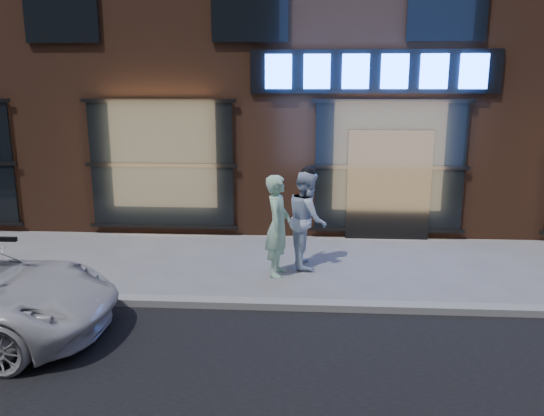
{
  "coord_description": "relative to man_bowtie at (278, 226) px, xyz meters",
  "views": [
    {
      "loc": [
        -1.8,
        -7.53,
        3.33
      ],
      "look_at": [
        -2.39,
        1.6,
        1.2
      ],
      "focal_mm": 35.0,
      "sensor_mm": 36.0,
      "label": 1
    }
  ],
  "objects": [
    {
      "name": "ground",
      "position": [
        2.28,
        -1.49,
        -0.91
      ],
      "size": [
        90.0,
        90.0,
        0.0
      ],
      "primitive_type": "plane",
      "color": "slate",
      "rests_on": "ground"
    },
    {
      "name": "curb",
      "position": [
        2.28,
        -1.49,
        -0.85
      ],
      "size": [
        60.0,
        0.25,
        0.12
      ],
      "primitive_type": "cube",
      "color": "gray",
      "rests_on": "ground"
    },
    {
      "name": "storefront_building",
      "position": [
        2.28,
        6.5,
        4.24
      ],
      "size": [
        30.2,
        8.28,
        10.3
      ],
      "color": "#54301E",
      "rests_on": "ground"
    },
    {
      "name": "man_bowtie",
      "position": [
        0.0,
        0.0,
        0.0
      ],
      "size": [
        0.51,
        0.71,
        1.81
      ],
      "primitive_type": "imported",
      "rotation": [
        0.0,
        0.0,
        1.44
      ],
      "color": "#BDF9D6",
      "rests_on": "ground"
    },
    {
      "name": "man_cap",
      "position": [
        0.52,
        0.53,
        -0.0
      ],
      "size": [
        0.78,
        0.95,
        1.81
      ],
      "primitive_type": "imported",
      "rotation": [
        0.0,
        0.0,
        1.69
      ],
      "color": "white",
      "rests_on": "ground"
    }
  ]
}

